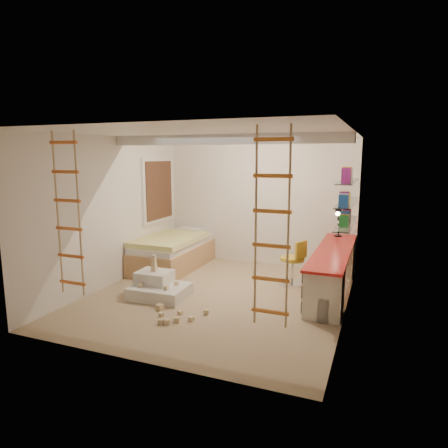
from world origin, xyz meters
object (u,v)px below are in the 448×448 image
at_px(bed, 173,252).
at_px(swivel_chair, 293,269).
at_px(desk, 333,269).
at_px(play_platform, 158,287).

relative_size(bed, swivel_chair, 2.47).
distance_m(desk, play_platform, 2.89).
bearing_deg(bed, play_platform, -69.54).
xyz_separation_m(bed, play_platform, (0.59, -1.58, -0.18)).
bearing_deg(play_platform, bed, 110.46).
bearing_deg(swivel_chair, desk, -14.32).
height_order(desk, swivel_chair, swivel_chair).
bearing_deg(play_platform, swivel_chair, 36.06).
xyz_separation_m(desk, swivel_chair, (-0.69, 0.18, -0.11)).
distance_m(desk, bed, 3.22).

